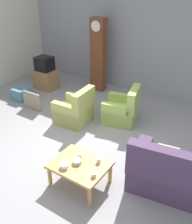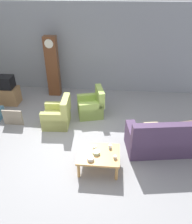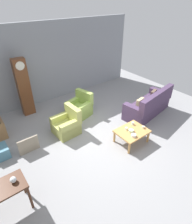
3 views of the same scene
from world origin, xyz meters
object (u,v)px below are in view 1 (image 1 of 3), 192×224
object	(u,v)px
armchair_olive_near	(75,111)
bowl_white_stacked	(64,166)
storage_box_blue	(22,94)
bowl_shallow_green	(77,161)
cup_white_porcelain	(80,155)
coffee_table_wood	(80,167)
framed_picture_leaning	(32,101)
grandfather_clock	(98,55)
tv_crt	(44,64)
tv_stand_cabinet	(46,79)
cup_blue_rimmed	(99,160)
cup_cream_tall	(94,175)
armchair_olive_far	(122,110)

from	to	relation	value
armchair_olive_near	bowl_white_stacked	distance (m)	2.23
storage_box_blue	bowl_shallow_green	size ratio (longest dim) A/B	2.81
cup_white_porcelain	coffee_table_wood	bearing A→B (deg)	-53.59
framed_picture_leaning	bowl_white_stacked	xyz separation A→B (m)	(2.57, -1.75, 0.23)
armchair_olive_near	grandfather_clock	size ratio (longest dim) A/B	0.42
tv_crt	grandfather_clock	bearing A→B (deg)	29.92
armchair_olive_near	bowl_shallow_green	distance (m)	2.12
framed_picture_leaning	storage_box_blue	distance (m)	0.79
tv_stand_cabinet	framed_picture_leaning	size ratio (longest dim) A/B	1.13
armchair_olive_near	bowl_white_stacked	world-z (taller)	armchair_olive_near
cup_white_porcelain	bowl_shallow_green	size ratio (longest dim) A/B	0.51
grandfather_clock	cup_white_porcelain	size ratio (longest dim) A/B	25.80
cup_blue_rimmed	coffee_table_wood	bearing A→B (deg)	-139.50
bowl_white_stacked	cup_cream_tall	bearing A→B (deg)	9.90
cup_blue_rimmed	cup_cream_tall	xyz separation A→B (m)	(0.12, -0.34, -0.01)
armchair_olive_far	cup_blue_rimmed	world-z (taller)	armchair_olive_far
coffee_table_wood	tv_stand_cabinet	xyz separation A→B (m)	(-3.41, 2.81, -0.08)
tv_stand_cabinet	bowl_white_stacked	world-z (taller)	tv_stand_cabinet
armchair_olive_far	bowl_shallow_green	xyz separation A→B (m)	(0.36, -2.32, 0.17)
armchair_olive_far	framed_picture_leaning	world-z (taller)	armchair_olive_far
cup_cream_tall	bowl_shallow_green	bearing A→B (deg)	165.20
grandfather_clock	cup_cream_tall	distance (m)	4.47
armchair_olive_near	tv_stand_cabinet	world-z (taller)	armchair_olive_near
tv_crt	storage_box_blue	world-z (taller)	tv_crt
coffee_table_wood	bowl_shallow_green	world-z (taller)	bowl_shallow_green
coffee_table_wood	cup_blue_rimmed	world-z (taller)	cup_blue_rimmed
bowl_shallow_green	storage_box_blue	bearing A→B (deg)	151.66
coffee_table_wood	bowl_white_stacked	size ratio (longest dim) A/B	6.37
storage_box_blue	cup_cream_tall	world-z (taller)	cup_cream_tall
coffee_table_wood	grandfather_clock	size ratio (longest dim) A/B	0.44
framed_picture_leaning	grandfather_clock	bearing A→B (deg)	69.97
coffee_table_wood	bowl_shallow_green	xyz separation A→B (m)	(-0.05, -0.01, 0.10)
bowl_white_stacked	bowl_shallow_green	bearing A→B (deg)	61.96
coffee_table_wood	bowl_shallow_green	distance (m)	0.11
grandfather_clock	bowl_shallow_green	world-z (taller)	grandfather_clock
grandfather_clock	cup_cream_tall	xyz separation A→B (m)	(2.35, -3.76, -0.62)
grandfather_clock	bowl_shallow_green	bearing A→B (deg)	-62.29
tv_stand_cabinet	bowl_white_stacked	size ratio (longest dim) A/B	4.51
cup_blue_rimmed	bowl_white_stacked	bearing A→B (deg)	-134.13
armchair_olive_far	storage_box_blue	distance (m)	3.09
tv_crt	cup_blue_rimmed	distance (m)	4.50
tv_stand_cabinet	bowl_white_stacked	distance (m)	4.44
coffee_table_wood	tv_crt	world-z (taller)	tv_crt
tv_stand_cabinet	cup_blue_rimmed	distance (m)	4.49
coffee_table_wood	armchair_olive_far	bearing A→B (deg)	100.18
tv_crt	cup_cream_tall	world-z (taller)	tv_crt
tv_stand_cabinet	armchair_olive_far	bearing A→B (deg)	-9.35
cup_white_porcelain	cup_cream_tall	xyz separation A→B (m)	(0.48, -0.27, -0.01)
storage_box_blue	bowl_white_stacked	world-z (taller)	bowl_white_stacked
armchair_olive_far	grandfather_clock	size ratio (longest dim) A/B	0.44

